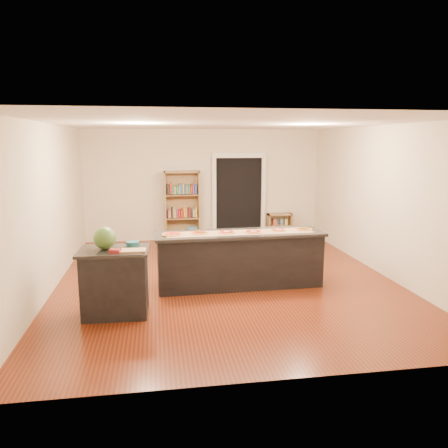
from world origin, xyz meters
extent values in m
cube|color=beige|center=(0.00, 0.00, 1.40)|extent=(6.00, 7.00, 2.80)
cube|color=#612510|center=(0.00, 0.00, 0.00)|extent=(6.00, 7.00, 0.01)
cube|color=white|center=(0.00, 0.00, 2.80)|extent=(6.00, 7.00, 0.01)
cube|color=black|center=(0.90, 3.48, 1.05)|extent=(1.20, 0.02, 2.10)
cube|color=silver|center=(0.25, 3.44, 1.05)|extent=(0.10, 0.08, 2.10)
cube|color=silver|center=(1.55, 3.44, 1.05)|extent=(0.10, 0.08, 2.10)
cube|color=silver|center=(0.90, 3.44, 2.15)|extent=(1.40, 0.08, 0.12)
cube|color=black|center=(0.18, -0.38, 0.45)|extent=(2.82, 0.71, 0.91)
cube|color=black|center=(0.18, -0.38, 0.93)|extent=(2.90, 0.79, 0.05)
cube|color=black|center=(-1.85, -1.38, 0.47)|extent=(0.90, 0.64, 0.94)
cube|color=black|center=(-1.85, -1.38, 0.96)|extent=(0.99, 0.72, 0.04)
cube|color=#967448|center=(-0.58, 3.29, 0.89)|extent=(0.89, 0.32, 1.78)
cube|color=#967448|center=(1.96, 3.31, 0.32)|extent=(0.64, 0.28, 0.64)
cylinder|color=#5189B5|center=(-0.36, 3.13, 0.19)|extent=(0.27, 0.27, 0.39)
cube|color=#916A4B|center=(0.18, -0.41, 0.96)|extent=(2.53, 0.50, 0.00)
sphere|color=#144214|center=(-1.97, -1.34, 1.14)|extent=(0.32, 0.32, 0.32)
cube|color=tan|center=(-1.57, -1.53, 0.99)|extent=(0.36, 0.25, 0.02)
cube|color=maroon|center=(-1.80, -1.59, 1.01)|extent=(0.17, 0.14, 0.05)
cylinder|color=#195966|center=(-1.58, -1.24, 1.02)|extent=(0.19, 0.19, 0.07)
cylinder|color=tan|center=(-0.98, -0.41, 0.97)|extent=(0.33, 0.33, 0.02)
cylinder|color=#A5190C|center=(-0.98, -0.41, 0.98)|extent=(0.27, 0.27, 0.00)
cylinder|color=tan|center=(-0.51, -0.37, 0.97)|extent=(0.30, 0.30, 0.02)
cylinder|color=#A5190C|center=(-0.51, -0.37, 0.98)|extent=(0.25, 0.25, 0.00)
cylinder|color=tan|center=(-0.05, -0.39, 0.97)|extent=(0.31, 0.31, 0.02)
cylinder|color=#A5190C|center=(-0.05, -0.39, 0.98)|extent=(0.25, 0.25, 0.00)
cylinder|color=tan|center=(0.41, -0.41, 0.97)|extent=(0.32, 0.32, 0.02)
cylinder|color=#A5190C|center=(0.41, -0.41, 0.98)|extent=(0.26, 0.26, 0.00)
cylinder|color=tan|center=(0.88, -0.35, 0.97)|extent=(0.29, 0.29, 0.02)
cylinder|color=#A5190C|center=(0.88, -0.35, 0.98)|extent=(0.24, 0.24, 0.00)
cylinder|color=tan|center=(1.34, -0.36, 0.97)|extent=(0.29, 0.29, 0.02)
cylinder|color=#A5190C|center=(1.34, -0.36, 0.98)|extent=(0.24, 0.24, 0.00)
camera|label=1|loc=(-1.23, -7.60, 2.49)|focal=35.00mm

